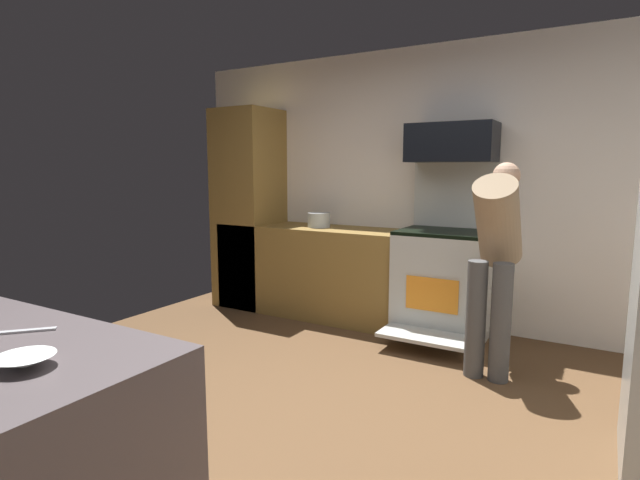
# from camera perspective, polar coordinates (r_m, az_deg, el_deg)

# --- Properties ---
(ground_plane) EXTENTS (5.20, 4.80, 0.02)m
(ground_plane) POSITION_cam_1_polar(r_m,az_deg,el_deg) (3.07, -2.65, -20.74)
(ground_plane) COLOR brown
(wall_back) EXTENTS (5.20, 0.12, 2.60)m
(wall_back) POSITION_cam_1_polar(r_m,az_deg,el_deg) (4.82, 12.64, 5.90)
(wall_back) COLOR white
(wall_back) RESTS_ON ground
(lower_cabinet_run) EXTENTS (2.40, 0.60, 0.90)m
(lower_cabinet_run) POSITION_cam_1_polar(r_m,az_deg,el_deg) (4.96, 1.06, -3.76)
(lower_cabinet_run) COLOR olive
(lower_cabinet_run) RESTS_ON ground
(cabinet_column) EXTENTS (0.60, 0.60, 2.10)m
(cabinet_column) POSITION_cam_1_polar(r_m,az_deg,el_deg) (5.43, -8.19, 3.60)
(cabinet_column) COLOR olive
(cabinet_column) RESTS_ON ground
(oven_range) EXTENTS (0.76, 0.97, 1.54)m
(oven_range) POSITION_cam_1_polar(r_m,az_deg,el_deg) (4.49, 14.09, -4.46)
(oven_range) COLOR beige
(oven_range) RESTS_ON ground
(microwave) EXTENTS (0.74, 0.38, 0.33)m
(microwave) POSITION_cam_1_polar(r_m,az_deg,el_deg) (4.48, 14.96, 10.80)
(microwave) COLOR black
(microwave) RESTS_ON oven_range
(person_cook) EXTENTS (0.31, 0.63, 1.53)m
(person_cook) POSITION_cam_1_polar(r_m,az_deg,el_deg) (3.73, 19.60, -1.16)
(person_cook) COLOR #4A4A4A
(person_cook) RESTS_ON ground
(mixing_bowl_small) EXTENTS (0.17, 0.17, 0.04)m
(mixing_bowl_small) POSITION_cam_1_polar(r_m,az_deg,el_deg) (1.71, -30.92, -11.99)
(mixing_bowl_small) COLOR white
(mixing_bowl_small) RESTS_ON counter_island
(knife_chef) EXTENTS (0.15, 0.16, 0.01)m
(knife_chef) POSITION_cam_1_polar(r_m,az_deg,el_deg) (2.07, -30.91, -9.00)
(knife_chef) COLOR #B7BABF
(knife_chef) RESTS_ON counter_island
(stock_pot) EXTENTS (0.23, 0.23, 0.14)m
(stock_pot) POSITION_cam_1_polar(r_m,az_deg,el_deg) (4.93, -0.12, 2.33)
(stock_pot) COLOR #B2BDC4
(stock_pot) RESTS_ON lower_cabinet_run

